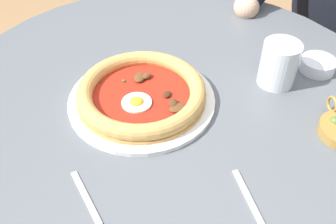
{
  "coord_description": "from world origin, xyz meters",
  "views": [
    {
      "loc": [
        -0.46,
        0.4,
        1.25
      ],
      "look_at": [
        -0.03,
        0.03,
        0.72
      ],
      "focal_mm": 40.82,
      "sensor_mm": 36.0,
      "label": 1
    }
  ],
  "objects_px": {
    "water_glass": "(278,66)",
    "ramekin_capers": "(318,65)",
    "fork_utensil": "(255,211)",
    "dining_table": "(169,141)",
    "pizza_on_plate": "(142,94)",
    "diner_person": "(331,54)"
  },
  "relations": [
    {
      "from": "ramekin_capers",
      "to": "fork_utensil",
      "type": "bearing_deg",
      "value": 110.86
    },
    {
      "from": "water_glass",
      "to": "ramekin_capers",
      "type": "distance_m",
      "value": 0.11
    },
    {
      "from": "water_glass",
      "to": "ramekin_capers",
      "type": "xyz_separation_m",
      "value": [
        -0.03,
        -0.11,
        -0.03
      ]
    },
    {
      "from": "pizza_on_plate",
      "to": "diner_person",
      "type": "bearing_deg",
      "value": -92.86
    },
    {
      "from": "fork_utensil",
      "to": "pizza_on_plate",
      "type": "bearing_deg",
      "value": -4.34
    },
    {
      "from": "dining_table",
      "to": "diner_person",
      "type": "distance_m",
      "value": 0.68
    },
    {
      "from": "pizza_on_plate",
      "to": "ramekin_capers",
      "type": "relative_size",
      "value": 3.88
    },
    {
      "from": "pizza_on_plate",
      "to": "water_glass",
      "type": "height_order",
      "value": "water_glass"
    },
    {
      "from": "pizza_on_plate",
      "to": "diner_person",
      "type": "distance_m",
      "value": 0.77
    },
    {
      "from": "diner_person",
      "to": "fork_utensil",
      "type": "bearing_deg",
      "value": 110.27
    },
    {
      "from": "ramekin_capers",
      "to": "water_glass",
      "type": "bearing_deg",
      "value": 71.7
    },
    {
      "from": "pizza_on_plate",
      "to": "diner_person",
      "type": "relative_size",
      "value": 0.25
    },
    {
      "from": "water_glass",
      "to": "fork_utensil",
      "type": "distance_m",
      "value": 0.34
    },
    {
      "from": "pizza_on_plate",
      "to": "fork_utensil",
      "type": "bearing_deg",
      "value": 175.66
    },
    {
      "from": "water_glass",
      "to": "ramekin_capers",
      "type": "height_order",
      "value": "water_glass"
    },
    {
      "from": "pizza_on_plate",
      "to": "water_glass",
      "type": "xyz_separation_m",
      "value": [
        -0.14,
        -0.26,
        0.02
      ]
    },
    {
      "from": "water_glass",
      "to": "fork_utensil",
      "type": "bearing_deg",
      "value": 122.88
    },
    {
      "from": "dining_table",
      "to": "fork_utensil",
      "type": "xyz_separation_m",
      "value": [
        -0.3,
        0.08,
        0.15
      ]
    },
    {
      "from": "ramekin_capers",
      "to": "diner_person",
      "type": "height_order",
      "value": "diner_person"
    },
    {
      "from": "diner_person",
      "to": "pizza_on_plate",
      "type": "bearing_deg",
      "value": 87.14
    },
    {
      "from": "water_glass",
      "to": "fork_utensil",
      "type": "xyz_separation_m",
      "value": [
        -0.18,
        0.28,
        -0.04
      ]
    },
    {
      "from": "diner_person",
      "to": "water_glass",
      "type": "bearing_deg",
      "value": 101.68
    }
  ]
}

